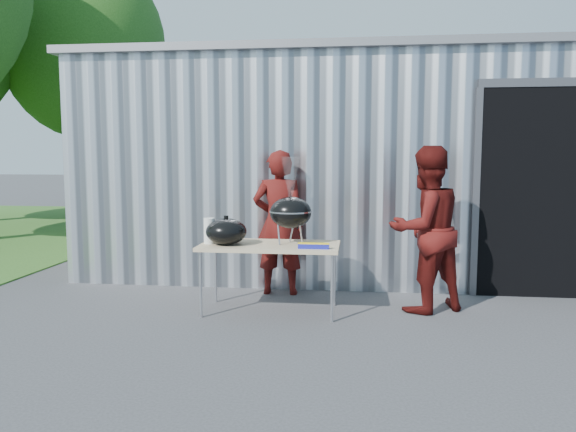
# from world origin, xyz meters

# --- Properties ---
(ground) EXTENTS (80.00, 80.00, 0.00)m
(ground) POSITION_xyz_m (0.00, 0.00, 0.00)
(ground) COLOR #39393C
(building) EXTENTS (8.20, 6.20, 3.10)m
(building) POSITION_xyz_m (0.92, 4.59, 1.54)
(building) COLOR silver
(building) RESTS_ON ground
(tree_far) EXTENTS (4.18, 4.18, 6.93)m
(tree_far) POSITION_xyz_m (-6.50, 9.00, 4.51)
(tree_far) COLOR #442D19
(tree_far) RESTS_ON ground
(folding_table) EXTENTS (1.50, 0.75, 0.75)m
(folding_table) POSITION_xyz_m (-0.29, 0.67, 0.71)
(folding_table) COLOR tan
(folding_table) RESTS_ON ground
(kettle_grill) EXTENTS (0.46, 0.46, 0.94)m
(kettle_grill) POSITION_xyz_m (-0.07, 0.71, 1.17)
(kettle_grill) COLOR black
(kettle_grill) RESTS_ON folding_table
(grill_lid) EXTENTS (0.44, 0.44, 0.32)m
(grill_lid) POSITION_xyz_m (-0.75, 0.57, 0.89)
(grill_lid) COLOR black
(grill_lid) RESTS_ON folding_table
(paper_towels) EXTENTS (0.12, 0.12, 0.28)m
(paper_towels) POSITION_xyz_m (-0.95, 0.62, 0.89)
(paper_towels) COLOR white
(paper_towels) RESTS_ON folding_table
(white_tub) EXTENTS (0.20, 0.15, 0.10)m
(white_tub) POSITION_xyz_m (-0.84, 0.85, 0.80)
(white_tub) COLOR white
(white_tub) RESTS_ON folding_table
(foil_box) EXTENTS (0.32, 0.06, 0.06)m
(foil_box) POSITION_xyz_m (0.20, 0.42, 0.78)
(foil_box) COLOR #171A98
(foil_box) RESTS_ON folding_table
(person_cook) EXTENTS (0.66, 0.45, 1.77)m
(person_cook) POSITION_xyz_m (-0.31, 1.48, 0.89)
(person_cook) COLOR #4B0F0C
(person_cook) RESTS_ON ground
(person_bystander) EXTENTS (1.11, 1.04, 1.81)m
(person_bystander) POSITION_xyz_m (1.38, 0.92, 0.91)
(person_bystander) COLOR #4B0F0C
(person_bystander) RESTS_ON ground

